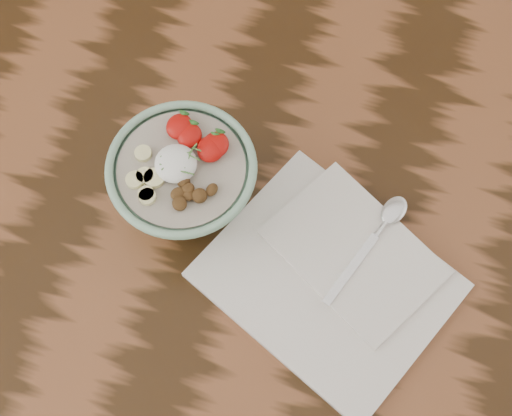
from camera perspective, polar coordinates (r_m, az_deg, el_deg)
The scene contains 4 objects.
table at distance 105.78cm, azimuth -1.97°, elevation 0.09°, with size 160.00×90.00×75.00cm.
breakfast_bowl at distance 90.69cm, azimuth -5.77°, elevation 2.25°, with size 18.64×18.64×12.48cm.
napkin at distance 92.22cm, azimuth 6.18°, elevation -5.29°, with size 36.02×33.11×1.79cm.
spoon at distance 93.85cm, azimuth 10.16°, elevation -1.32°, with size 7.82×17.57×0.94cm.
Camera 1 is at (15.83, -37.31, 163.41)cm, focal length 50.00 mm.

